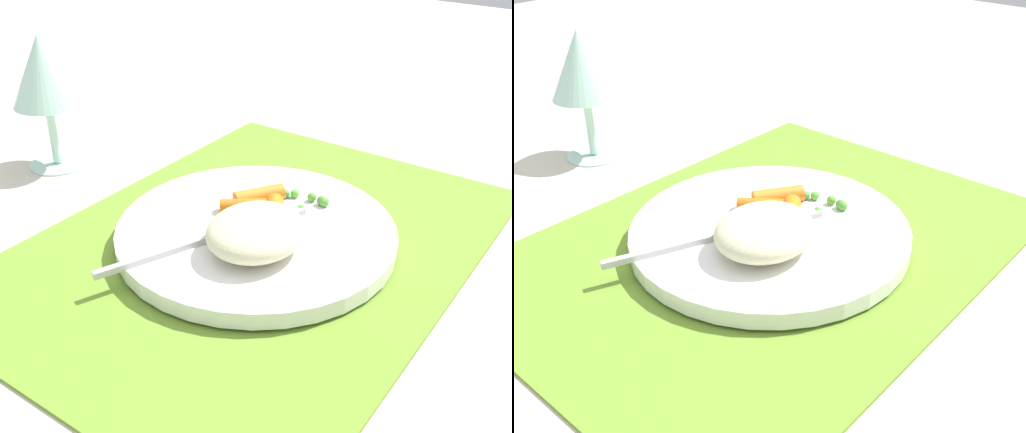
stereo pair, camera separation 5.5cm
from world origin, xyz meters
The scene contains 8 objects.
ground_plane centered at (0.00, 0.00, 0.00)m, with size 2.40×2.40×0.00m, color beige.
placemat centered at (0.00, 0.00, 0.00)m, with size 0.50×0.37×0.01m, color olive.
plate centered at (0.00, 0.00, 0.01)m, with size 0.26×0.26×0.02m, color white.
rice_mound centered at (-0.03, -0.02, 0.04)m, with size 0.09×0.08×0.04m, color beige.
carrot_portion centered at (0.02, 0.01, 0.03)m, with size 0.09×0.08×0.02m.
pea_scatter centered at (0.04, -0.01, 0.03)m, with size 0.10×0.08×0.01m.
fork centered at (-0.03, 0.01, 0.02)m, with size 0.20×0.09×0.01m.
wine_glass centered at (0.01, 0.30, 0.11)m, with size 0.08×0.08×0.15m.
Camera 1 is at (-0.41, -0.29, 0.32)m, focal length 44.22 mm.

